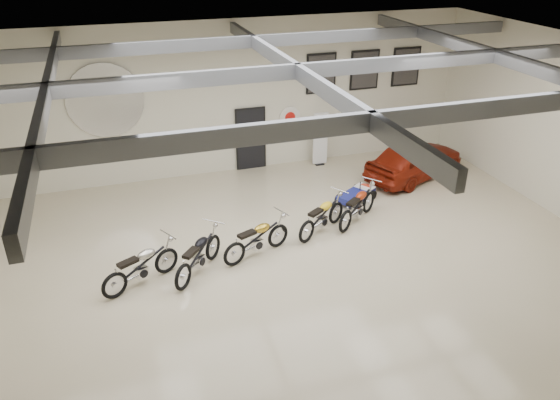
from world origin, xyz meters
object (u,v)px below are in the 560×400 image
object	(u,v)px
vintage_car	(415,159)
motorcycle_black	(198,255)
motorcycle_silver	(140,266)
motorcycle_red	(358,205)
motorcycle_yellow	(322,216)
go_kart	(359,191)
banner_stand	(320,139)
motorcycle_gold	(257,238)

from	to	relation	value
vintage_car	motorcycle_black	bearing A→B (deg)	91.28
motorcycle_black	vintage_car	bearing A→B (deg)	-25.76
motorcycle_black	motorcycle_silver	bearing A→B (deg)	133.25
motorcycle_silver	motorcycle_red	size ratio (longest dim) A/B	1.00
motorcycle_black	vintage_car	size ratio (longest dim) A/B	0.53
motorcycle_silver	motorcycle_yellow	size ratio (longest dim) A/B	1.02
motorcycle_silver	motorcycle_red	distance (m)	6.19
vintage_car	go_kart	bearing A→B (deg)	89.60
go_kart	vintage_car	size ratio (longest dim) A/B	0.43
banner_stand	motorcycle_yellow	world-z (taller)	banner_stand
motorcycle_gold	motorcycle_silver	bearing A→B (deg)	165.54
motorcycle_black	motorcycle_yellow	xyz separation A→B (m)	(3.54, 0.92, -0.01)
motorcycle_gold	motorcycle_red	world-z (taller)	motorcycle_red
banner_stand	motorcycle_black	xyz separation A→B (m)	(-5.25, -5.35, -0.42)
go_kart	motorcycle_black	bearing A→B (deg)	173.45
motorcycle_silver	vintage_car	size ratio (longest dim) A/B	0.53
banner_stand	motorcycle_yellow	distance (m)	4.77
banner_stand	vintage_car	size ratio (longest dim) A/B	0.50
go_kart	vintage_car	bearing A→B (deg)	-8.99
banner_stand	motorcycle_silver	distance (m)	8.54
motorcycle_black	motorcycle_red	bearing A→B (deg)	-35.33
banner_stand	motorcycle_red	bearing A→B (deg)	-94.77
motorcycle_silver	go_kart	world-z (taller)	motorcycle_silver
banner_stand	motorcycle_silver	size ratio (longest dim) A/B	0.94
motorcycle_silver	go_kart	size ratio (longest dim) A/B	1.23
motorcycle_yellow	motorcycle_black	bearing A→B (deg)	161.93
motorcycle_silver	motorcycle_yellow	world-z (taller)	motorcycle_silver
motorcycle_gold	motorcycle_yellow	world-z (taller)	motorcycle_gold
motorcycle_red	vintage_car	xyz separation A→B (m)	(3.10, 2.22, 0.12)
motorcycle_gold	banner_stand	bearing A→B (deg)	31.70
motorcycle_gold	vintage_car	world-z (taller)	vintage_car
motorcycle_gold	go_kart	bearing A→B (deg)	6.78
motorcycle_black	motorcycle_gold	size ratio (longest dim) A/B	1.01
motorcycle_gold	motorcycle_yellow	bearing A→B (deg)	-5.15
banner_stand	vintage_car	bearing A→B (deg)	-34.96
motorcycle_gold	motorcycle_yellow	size ratio (longest dim) A/B	1.01
motorcycle_silver	motorcycle_red	xyz separation A→B (m)	(6.07, 1.22, -0.00)
motorcycle_red	vintage_car	distance (m)	3.81
motorcycle_silver	motorcycle_yellow	bearing A→B (deg)	-16.70
banner_stand	vintage_car	distance (m)	3.25
motorcycle_gold	go_kart	size ratio (longest dim) A/B	1.21
motorcycle_silver	motorcycle_black	bearing A→B (deg)	-25.58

